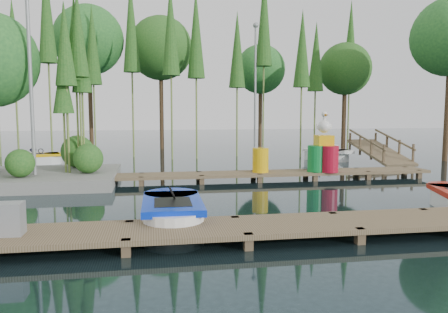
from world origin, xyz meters
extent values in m
plane|color=#1D3137|center=(0.00, 0.00, 0.00)|extent=(90.00, 90.00, 0.00)
cube|color=brown|center=(0.00, -4.50, 0.25)|extent=(18.00, 1.50, 0.10)
cube|color=brown|center=(-4.30, -3.87, 0.05)|extent=(0.16, 0.16, 0.50)
cube|color=brown|center=(-2.15, -5.13, 0.05)|extent=(0.16, 0.16, 0.50)
cube|color=brown|center=(-2.15, -3.87, 0.05)|extent=(0.16, 0.16, 0.50)
cube|color=brown|center=(0.00, -5.13, 0.05)|extent=(0.16, 0.16, 0.50)
cube|color=brown|center=(0.00, -3.87, 0.05)|extent=(0.16, 0.16, 0.50)
cube|color=brown|center=(2.15, -5.13, 0.05)|extent=(0.16, 0.16, 0.50)
cube|color=brown|center=(2.15, -3.87, 0.05)|extent=(0.16, 0.16, 0.50)
cube|color=brown|center=(4.30, -3.87, 0.05)|extent=(0.16, 0.16, 0.50)
cube|color=brown|center=(1.00, 2.50, 0.25)|extent=(15.00, 1.20, 0.10)
cube|color=brown|center=(-6.10, 2.02, 0.05)|extent=(0.16, 0.16, 0.50)
cube|color=brown|center=(-6.10, 2.98, 0.05)|extent=(0.16, 0.16, 0.50)
cube|color=brown|center=(-4.07, 2.02, 0.05)|extent=(0.16, 0.16, 0.50)
cube|color=brown|center=(-4.07, 2.98, 0.05)|extent=(0.16, 0.16, 0.50)
cube|color=brown|center=(-2.04, 2.02, 0.05)|extent=(0.16, 0.16, 0.50)
cube|color=brown|center=(-2.04, 2.98, 0.05)|extent=(0.16, 0.16, 0.50)
cube|color=brown|center=(-0.01, 2.02, 0.05)|extent=(0.16, 0.16, 0.50)
cube|color=brown|center=(-0.01, 2.98, 0.05)|extent=(0.16, 0.16, 0.50)
cube|color=brown|center=(2.01, 2.02, 0.05)|extent=(0.16, 0.16, 0.50)
cube|color=brown|center=(2.01, 2.98, 0.05)|extent=(0.16, 0.16, 0.50)
cube|color=brown|center=(4.04, 2.02, 0.05)|extent=(0.16, 0.16, 0.50)
cube|color=brown|center=(4.04, 2.98, 0.05)|extent=(0.16, 0.16, 0.50)
cube|color=brown|center=(6.07, 2.02, 0.05)|extent=(0.16, 0.16, 0.50)
cube|color=brown|center=(6.07, 2.98, 0.05)|extent=(0.16, 0.16, 0.50)
cube|color=brown|center=(8.10, 2.02, 0.05)|extent=(0.16, 0.16, 0.50)
cube|color=brown|center=(8.10, 2.98, 0.05)|extent=(0.16, 0.16, 0.50)
cube|color=slate|center=(-6.00, 3.00, 0.18)|extent=(6.20, 4.20, 0.42)
sphere|color=#2E6320|center=(-5.80, 2.00, 0.84)|extent=(0.90, 0.90, 0.90)
sphere|color=#2E6320|center=(-4.40, 4.20, 0.99)|extent=(1.20, 1.20, 1.20)
sphere|color=#2E6320|center=(-3.80, 2.60, 0.89)|extent=(1.00, 1.00, 1.00)
cylinder|color=olive|center=(-4.25, 3.56, 2.97)|extent=(0.07, 0.07, 5.93)
cone|color=#2E6320|center=(-4.25, 3.56, 5.04)|extent=(0.70, 0.70, 2.97)
cylinder|color=olive|center=(-4.57, 3.40, 2.83)|extent=(0.07, 0.07, 5.66)
cone|color=#2E6320|center=(-4.57, 3.40, 4.81)|extent=(0.70, 0.70, 2.83)
cylinder|color=olive|center=(-4.07, 3.59, 2.61)|extent=(0.07, 0.07, 5.22)
cone|color=#2E6320|center=(-4.07, 3.59, 4.44)|extent=(0.70, 0.70, 2.61)
cylinder|color=olive|center=(-4.44, 2.78, 2.76)|extent=(0.07, 0.07, 5.53)
cone|color=#2E6320|center=(-4.44, 2.78, 4.70)|extent=(0.70, 0.70, 2.76)
cylinder|color=olive|center=(-4.59, 2.90, 2.01)|extent=(0.07, 0.07, 4.01)
cone|color=#2E6320|center=(-4.59, 2.90, 3.41)|extent=(0.70, 0.70, 2.01)
cylinder|color=olive|center=(-4.13, 3.45, 3.05)|extent=(0.07, 0.07, 6.11)
cone|color=#2E6320|center=(-4.13, 3.45, 5.19)|extent=(0.70, 0.70, 3.05)
cylinder|color=#44301D|center=(12.74, 6.90, 3.03)|extent=(0.26, 0.26, 6.06)
cylinder|color=#44301D|center=(9.99, 12.65, 2.51)|extent=(0.26, 0.26, 5.02)
sphere|color=#2E6320|center=(9.99, 12.65, 5.02)|extent=(3.16, 3.16, 3.16)
cylinder|color=#44301D|center=(5.74, 16.70, 2.65)|extent=(0.26, 0.26, 5.31)
sphere|color=#2E732C|center=(5.74, 16.70, 5.31)|extent=(3.34, 3.34, 3.34)
cylinder|color=#44301D|center=(-1.00, 16.03, 3.23)|extent=(0.26, 0.26, 6.46)
sphere|color=#2E6320|center=(-1.00, 16.03, 6.46)|extent=(4.06, 4.06, 4.06)
cylinder|color=#44301D|center=(-5.41, 16.00, 3.43)|extent=(0.26, 0.26, 6.85)
sphere|color=#2E732C|center=(-5.41, 16.00, 6.85)|extent=(4.31, 4.31, 4.31)
cylinder|color=olive|center=(-8.16, 10.23, 3.74)|extent=(0.09, 0.09, 7.48)
cone|color=#2E6320|center=(-8.16, 10.23, 5.83)|extent=(0.90, 0.90, 4.11)
cylinder|color=olive|center=(-6.71, 10.82, 4.83)|extent=(0.09, 0.09, 9.66)
cone|color=#2E6320|center=(-6.71, 10.82, 7.54)|extent=(0.90, 0.90, 5.31)
cylinder|color=olive|center=(-4.68, 11.83, 3.85)|extent=(0.09, 0.09, 7.69)
cone|color=#2E6320|center=(-4.68, 11.83, 6.00)|extent=(0.90, 0.90, 4.23)
cylinder|color=olive|center=(-2.63, 11.48, 4.49)|extent=(0.09, 0.09, 8.99)
cone|color=#2E6320|center=(-2.63, 11.48, 7.01)|extent=(0.90, 0.90, 4.94)
cylinder|color=olive|center=(-0.63, 9.87, 4.22)|extent=(0.09, 0.09, 8.44)
cone|color=#2E6320|center=(-0.63, 9.87, 6.58)|extent=(0.90, 0.90, 4.64)
cylinder|color=olive|center=(0.65, 10.00, 4.11)|extent=(0.09, 0.09, 8.22)
cone|color=#2E6320|center=(0.65, 10.00, 6.41)|extent=(0.90, 0.90, 4.52)
cylinder|color=olive|center=(2.96, 10.87, 3.70)|extent=(0.09, 0.09, 7.41)
cone|color=#2E6320|center=(2.96, 10.87, 5.78)|extent=(0.90, 0.90, 4.07)
cylinder|color=olive|center=(4.49, 11.10, 4.89)|extent=(0.09, 0.09, 9.77)
cone|color=#2E6320|center=(4.49, 11.10, 7.62)|extent=(0.90, 0.90, 5.38)
cylinder|color=olive|center=(6.24, 9.83, 3.70)|extent=(0.09, 0.09, 7.40)
cone|color=#2E6320|center=(6.24, 9.83, 5.77)|extent=(0.90, 0.90, 4.07)
cylinder|color=olive|center=(7.63, 11.42, 3.57)|extent=(0.09, 0.09, 7.14)
cone|color=#2E6320|center=(7.63, 11.42, 5.57)|extent=(0.90, 0.90, 3.93)
cylinder|color=olive|center=(10.17, 12.43, 4.31)|extent=(0.09, 0.09, 8.61)
cone|color=#2E6320|center=(10.17, 12.43, 6.72)|extent=(0.90, 0.90, 4.74)
cylinder|color=gray|center=(-5.50, 2.50, 3.50)|extent=(0.12, 0.12, 7.00)
cylinder|color=gray|center=(4.00, 11.00, 3.50)|extent=(0.12, 0.12, 7.00)
sphere|color=gray|center=(4.00, 11.00, 7.10)|extent=(0.30, 0.30, 0.30)
cube|color=brown|center=(9.00, 6.50, 0.55)|extent=(1.50, 3.94, 0.95)
cube|color=brown|center=(8.30, 4.90, 0.59)|extent=(0.08, 0.08, 0.90)
cube|color=brown|center=(8.30, 6.00, 0.70)|extent=(0.08, 0.08, 0.90)
cube|color=brown|center=(8.30, 7.10, 0.81)|extent=(0.08, 0.08, 0.90)
cube|color=brown|center=(8.30, 8.20, 0.92)|extent=(0.08, 0.08, 0.90)
cube|color=brown|center=(8.30, 6.50, 1.15)|extent=(0.06, 3.54, 0.83)
cube|color=brown|center=(9.70, 4.90, 0.59)|extent=(0.08, 0.08, 0.90)
cube|color=brown|center=(9.70, 6.00, 0.70)|extent=(0.08, 0.08, 0.90)
cube|color=brown|center=(9.70, 7.10, 0.81)|extent=(0.08, 0.08, 0.90)
cube|color=brown|center=(9.70, 8.20, 0.92)|extent=(0.08, 0.08, 0.90)
cube|color=brown|center=(9.70, 6.50, 1.15)|extent=(0.06, 3.54, 0.83)
cube|color=white|center=(-1.27, -3.32, 0.21)|extent=(1.25, 1.26, 0.57)
cylinder|color=white|center=(-1.26, -2.70, 0.21)|extent=(1.25, 1.25, 0.57)
cylinder|color=white|center=(-1.27, -3.94, 0.21)|extent=(1.25, 1.25, 0.57)
cube|color=#072AC1|center=(-1.27, -3.32, 0.51)|extent=(1.29, 2.17, 0.14)
cylinder|color=#072AC1|center=(-1.25, -2.41, 0.51)|extent=(1.28, 1.28, 0.14)
cube|color=black|center=(-1.27, -3.53, 0.56)|extent=(0.78, 1.03, 0.06)
torus|color=black|center=(-1.26, -3.17, 0.72)|extent=(0.16, 0.29, 0.27)
cube|color=white|center=(-6.93, 8.82, 0.18)|extent=(1.35, 1.34, 0.49)
cylinder|color=white|center=(-6.42, 8.99, 0.18)|extent=(1.34, 1.34, 0.49)
cylinder|color=white|center=(-7.44, 8.65, 0.18)|extent=(1.34, 1.34, 0.49)
cube|color=#E8AE0C|center=(-6.93, 8.82, 0.44)|extent=(2.10, 1.61, 0.12)
cylinder|color=#E8AE0C|center=(-6.19, 9.06, 0.44)|extent=(1.37, 1.37, 0.12)
cube|color=black|center=(-7.10, 8.76, 0.48)|extent=(1.04, 0.90, 0.05)
torus|color=black|center=(-6.80, 8.86, 0.62)|extent=(0.27, 0.20, 0.24)
imported|color=#1E1E2D|center=(-7.14, 8.75, 0.70)|extent=(0.45, 0.39, 0.86)
cube|color=white|center=(7.05, 8.23, 0.20)|extent=(1.67, 1.67, 0.54)
cylinder|color=white|center=(7.41, 7.76, 0.20)|extent=(1.66, 1.66, 0.54)
cylinder|color=white|center=(6.69, 8.71, 0.20)|extent=(1.66, 1.66, 0.54)
cube|color=white|center=(7.05, 8.23, 0.49)|extent=(2.21, 2.38, 0.14)
cylinder|color=white|center=(7.58, 7.54, 0.49)|extent=(1.69, 1.69, 0.14)
cube|color=black|center=(6.93, 8.39, 0.54)|extent=(1.18, 1.22, 0.06)
torus|color=black|center=(7.14, 8.12, 0.69)|extent=(0.28, 0.31, 0.26)
imported|color=#1E1E2D|center=(6.90, 8.43, 0.74)|extent=(0.48, 0.49, 0.89)
imported|color=#1E1E2D|center=(7.38, 8.36, 0.68)|extent=(0.36, 0.38, 0.67)
cube|color=gray|center=(-4.20, -4.50, 0.59)|extent=(0.47, 0.40, 0.58)
cylinder|color=#E8AE0C|center=(2.16, 2.50, 0.73)|extent=(0.58, 0.58, 0.87)
cylinder|color=#0D7A2F|center=(4.18, 2.30, 0.77)|extent=(0.63, 0.63, 0.94)
cylinder|color=silver|center=(4.81, 2.61, 0.77)|extent=(0.63, 0.63, 0.94)
cylinder|color=#A40B22|center=(4.60, 2.09, 0.77)|extent=(0.63, 0.63, 0.94)
cube|color=#E8AE0C|center=(4.50, 2.40, 1.43)|extent=(0.58, 0.58, 0.37)
sphere|color=white|center=(4.50, 2.40, 1.93)|extent=(0.46, 0.46, 0.46)
cylinder|color=white|center=(4.50, 2.40, 2.19)|extent=(0.10, 0.10, 0.31)
sphere|color=white|center=(4.50, 2.40, 2.37)|extent=(0.21, 0.21, 0.21)
cone|color=orange|center=(4.50, 2.19, 2.35)|extent=(0.10, 0.31, 0.10)
cube|color=white|center=(4.50, 2.40, 1.93)|extent=(0.58, 0.06, 0.19)
cylinder|color=gray|center=(5.03, 2.50, 0.58)|extent=(0.09, 0.09, 0.55)
sphere|color=white|center=(5.03, 2.50, 0.94)|extent=(0.18, 0.18, 0.18)
cube|color=gray|center=(5.03, 2.50, 0.94)|extent=(0.46, 0.04, 0.04)
cone|color=orange|center=(5.03, 2.39, 0.94)|extent=(0.04, 0.09, 0.04)
camera|label=1|loc=(-1.69, -12.59, 2.49)|focal=35.00mm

